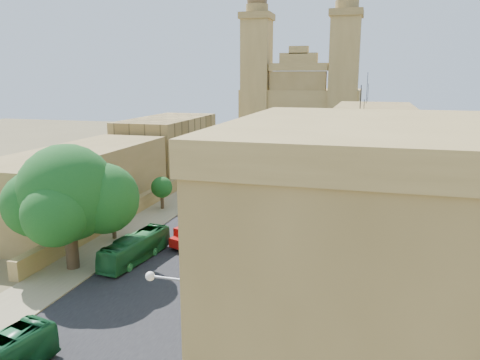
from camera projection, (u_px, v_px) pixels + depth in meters
The scene contains 33 objects.
ground at pixel (149, 301), 36.02m from camera, with size 260.00×260.00×0.00m, color brown.
road_surface at pixel (248, 202), 64.22m from camera, with size 14.00×140.00×0.01m, color black.
sidewalk_east at pixel (317, 207), 61.71m from camera, with size 5.00×140.00×0.01m, color #897B5A.
sidewalk_west at pixel (184, 198), 66.72m from camera, with size 5.00×140.00×0.01m, color #897B5A.
kerb_east at pixel (299, 206), 62.36m from camera, with size 0.25×140.00×0.12m, color #897B5A.
kerb_west at pixel (200, 198), 66.05m from camera, with size 0.25×140.00×0.12m, color #897B5A.
townhouse_a at pixel (367, 258), 27.60m from camera, with size 9.00×14.00×16.40m.
townhouse_b at pixel (369, 208), 40.93m from camera, with size 9.00×14.00×14.90m.
townhouse_c at pixel (371, 165), 53.81m from camera, with size 9.00×14.00×17.40m.
townhouse_d at pixel (371, 153), 67.14m from camera, with size 9.00×14.00×15.90m.
west_wall at pixel (130, 209), 57.92m from camera, with size 1.00×40.00×1.80m, color olive.
west_building_low at pixel (80, 183), 56.78m from camera, with size 10.00×28.00×8.40m, color olive.
west_building_mid at pixel (168, 147), 81.04m from camera, with size 10.00×22.00×10.00m, color #9C8047.
church at pixel (301, 109), 107.85m from camera, with size 28.00×22.50×36.30m.
ficus_tree at pixel (69, 196), 40.82m from camera, with size 11.28×10.38×11.28m.
street_tree_a at pixel (113, 209), 49.23m from camera, with size 3.17×3.17×4.88m.
street_tree_b at pixel (162, 187), 60.60m from camera, with size 2.76×2.76×4.25m.
street_tree_c at pixel (195, 167), 71.78m from camera, with size 3.20×3.20×4.92m.
street_tree_d at pixel (219, 154), 83.04m from camera, with size 3.29×3.29×5.05m.
streetlamp at pixel (179, 336), 21.58m from camera, with size 2.11×0.44×8.22m.
red_truck at pixel (194, 231), 47.82m from camera, with size 3.73×5.86×3.23m.
olive_pickup at pixel (259, 218), 53.55m from camera, with size 3.09×5.29×2.05m.
bus_green_north at pixel (136, 248), 43.63m from camera, with size 2.10×8.99×2.50m, color #1E642F.
bus_red_east at pixel (266, 230), 48.42m from camera, with size 2.22×9.48×2.64m, color #B21804.
bus_cream_east at pixel (289, 206), 57.51m from camera, with size 2.22×9.51×2.65m, color #F7E8C5.
car_blue_a at pixel (195, 223), 53.29m from camera, with size 1.46×3.64×1.24m, color #548CC2.
car_white_a at pixel (239, 202), 61.89m from camera, with size 1.42×4.07×1.34m, color white.
car_cream at pixel (263, 203), 61.43m from camera, with size 2.22×4.81×1.34m, color beige.
car_dkblue at pixel (245, 176), 78.60m from camera, with size 1.65×4.05×1.17m, color #19294D.
car_white_b at pixel (272, 178), 76.47m from camera, with size 1.61×4.01×1.36m, color white.
car_blue_b at pixel (269, 166), 86.87m from camera, with size 1.40×4.02×1.33m, color #455EA6.
pedestrian_a at pixel (304, 270), 39.46m from camera, with size 0.65×0.43×1.79m, color black.
pedestrian_c at pixel (280, 254), 43.27m from camera, with size 1.02×0.43×1.74m, color #2D2D2E.
Camera 1 is at (15.72, -30.01, 16.91)m, focal length 35.00 mm.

